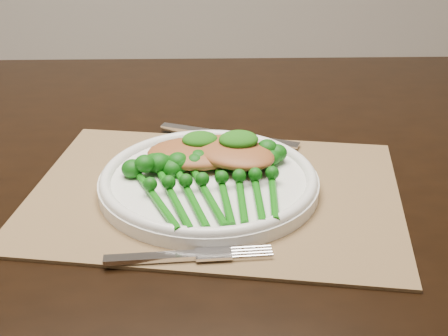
{
  "coord_description": "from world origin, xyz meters",
  "views": [
    {
      "loc": [
        0.06,
        -0.86,
        1.15
      ],
      "look_at": [
        0.14,
        -0.15,
        0.78
      ],
      "focal_mm": 50.0,
      "sensor_mm": 36.0,
      "label": 1
    }
  ],
  "objects": [
    {
      "name": "pesto_dollop_left",
      "position": [
        0.11,
        -0.1,
        0.8
      ],
      "size": [
        0.05,
        0.04,
        0.02
      ],
      "primitive_type": "ellipsoid",
      "color": "#114B0A",
      "rests_on": "chicken_fillet_left"
    },
    {
      "name": "dinner_plate",
      "position": [
        0.12,
        -0.16,
        0.77
      ],
      "size": [
        0.28,
        0.28,
        0.03
      ],
      "color": "white",
      "rests_on": "placemat"
    },
    {
      "name": "placemat",
      "position": [
        0.13,
        -0.17,
        0.75
      ],
      "size": [
        0.54,
        0.44,
        0.0
      ],
      "primitive_type": "cube",
      "rotation": [
        0.0,
        0.0,
        -0.24
      ],
      "color": "olive",
      "rests_on": "dining_table"
    },
    {
      "name": "knife",
      "position": [
        0.14,
        0.0,
        0.76
      ],
      "size": [
        0.2,
        0.11,
        0.01
      ],
      "rotation": [
        0.0,
        0.0,
        -0.46
      ],
      "color": "silver",
      "rests_on": "placemat"
    },
    {
      "name": "broccolini_bundle",
      "position": [
        0.12,
        -0.21,
        0.78
      ],
      "size": [
        0.18,
        0.2,
        0.04
      ],
      "rotation": [
        0.0,
        0.0,
        0.08
      ],
      "color": "#10620D",
      "rests_on": "dinner_plate"
    },
    {
      "name": "pesto_dollop_right",
      "position": [
        0.16,
        -0.12,
        0.8
      ],
      "size": [
        0.05,
        0.04,
        0.02
      ],
      "primitive_type": "ellipsoid",
      "color": "#114B0A",
      "rests_on": "chicken_fillet_right"
    },
    {
      "name": "chicken_fillet_left",
      "position": [
        0.11,
        -0.11,
        0.78
      ],
      "size": [
        0.14,
        0.11,
        0.03
      ],
      "primitive_type": "ellipsoid",
      "rotation": [
        0.0,
        0.0,
        -0.13
      ],
      "color": "#A35C2F",
      "rests_on": "dinner_plate"
    },
    {
      "name": "chicken_fillet_right",
      "position": [
        0.15,
        -0.13,
        0.79
      ],
      "size": [
        0.15,
        0.15,
        0.02
      ],
      "primitive_type": "ellipsoid",
      "rotation": [
        0.0,
        0.0,
        -0.76
      ],
      "color": "#A35C2F",
      "rests_on": "dinner_plate"
    },
    {
      "name": "fork",
      "position": [
        0.1,
        -0.31,
        0.76
      ],
      "size": [
        0.18,
        0.02,
        0.01
      ],
      "rotation": [
        0.0,
        0.0,
        -0.01
      ],
      "color": "silver",
      "rests_on": "placemat"
    }
  ]
}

